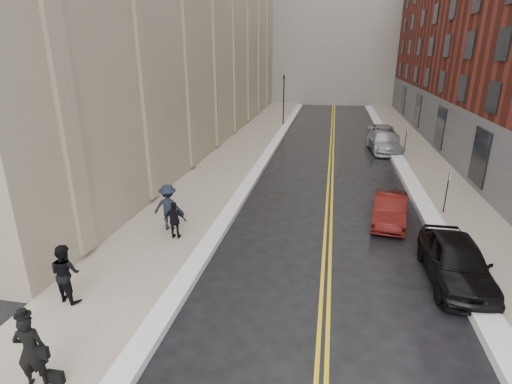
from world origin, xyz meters
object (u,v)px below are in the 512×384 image
at_px(pedestrian_main, 31,350).
at_px(pedestrian_a, 65,273).
at_px(car_maroon, 389,209).
at_px(pedestrian_b, 169,207).
at_px(pedestrian_c, 175,220).
at_px(car_silver_far, 383,133).
at_px(car_black, 456,261).
at_px(car_silver_near, 384,142).

distance_m(pedestrian_main, pedestrian_a, 3.42).
height_order(car_maroon, pedestrian_a, pedestrian_a).
xyz_separation_m(pedestrian_b, pedestrian_c, (0.59, -0.79, -0.22)).
bearing_deg(pedestrian_a, car_silver_far, -98.03).
xyz_separation_m(car_silver_far, pedestrian_b, (-11.09, -20.97, 0.49)).
xyz_separation_m(car_black, pedestrian_b, (-11.09, 1.90, 0.38)).
bearing_deg(pedestrian_b, car_black, 166.17).
xyz_separation_m(car_black, pedestrian_main, (-10.82, -6.77, 0.32)).
bearing_deg(pedestrian_main, pedestrian_c, -108.85).
relative_size(car_maroon, pedestrian_main, 2.09).
bearing_deg(car_maroon, pedestrian_a, -133.99).
xyz_separation_m(car_silver_near, pedestrian_a, (-11.80, -22.59, 0.33)).
xyz_separation_m(car_maroon, pedestrian_b, (-9.49, -2.84, 0.51)).
bearing_deg(pedestrian_b, pedestrian_c, 122.68).
relative_size(car_maroon, car_silver_near, 0.76).
xyz_separation_m(pedestrian_main, pedestrian_b, (-0.26, 8.67, 0.06)).
relative_size(car_black, car_silver_far, 0.95).
relative_size(pedestrian_a, pedestrian_b, 0.93).
bearing_deg(pedestrian_c, car_maroon, -159.90).
bearing_deg(car_black, pedestrian_c, 173.70).
height_order(pedestrian_main, pedestrian_c, pedestrian_main).
relative_size(pedestrian_main, pedestrian_a, 1.01).
bearing_deg(car_black, car_silver_near, 90.80).
bearing_deg(car_silver_near, pedestrian_a, -123.24).
distance_m(car_maroon, pedestrian_main, 14.76).
bearing_deg(car_silver_far, pedestrian_main, -111.66).
xyz_separation_m(car_silver_near, pedestrian_b, (-10.73, -17.07, 0.40)).
distance_m(car_black, pedestrian_a, 12.69).
distance_m(car_maroon, pedestrian_b, 9.92).
height_order(car_maroon, car_silver_far, car_silver_far).
bearing_deg(car_silver_near, pedestrian_c, -125.23).
bearing_deg(car_silver_near, car_black, -94.57).
distance_m(car_silver_far, pedestrian_a, 29.15).
bearing_deg(car_maroon, pedestrian_b, -155.70).
distance_m(car_black, pedestrian_c, 10.56).
bearing_deg(car_maroon, car_silver_near, 92.66).
bearing_deg(car_maroon, car_black, -63.69).
distance_m(car_black, pedestrian_b, 11.26).
distance_m(car_silver_near, pedestrian_c, 20.54).
xyz_separation_m(car_black, car_silver_near, (-0.36, 18.97, -0.03)).
bearing_deg(pedestrian_a, car_maroon, -125.02).
relative_size(car_silver_far, pedestrian_a, 2.57).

